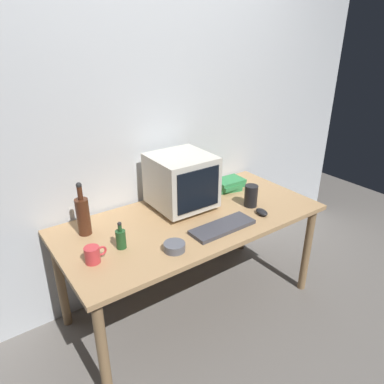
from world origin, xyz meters
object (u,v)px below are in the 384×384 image
(book_stack, at_px, (229,184))
(computer_mouse, at_px, (262,212))
(mug, at_px, (93,255))
(bottle_short, at_px, (121,238))
(cd_spindle, at_px, (174,247))
(metal_canister, at_px, (251,196))
(bottle_tall, at_px, (83,215))
(keyboard, at_px, (222,227))
(crt_monitor, at_px, (181,181))

(book_stack, bearing_deg, computer_mouse, -101.68)
(mug, bearing_deg, bottle_short, 12.18)
(mug, distance_m, cd_spindle, 0.43)
(metal_canister, bearing_deg, cd_spindle, -167.98)
(metal_canister, bearing_deg, mug, 179.90)
(book_stack, xyz_separation_m, cd_spindle, (-0.78, -0.45, -0.02))
(mug, xyz_separation_m, metal_canister, (1.12, -0.00, 0.03))
(mug, bearing_deg, bottle_tall, 77.21)
(keyboard, bearing_deg, cd_spindle, -176.77)
(bottle_short, xyz_separation_m, book_stack, (1.01, 0.26, -0.02))
(keyboard, relative_size, cd_spindle, 3.50)
(crt_monitor, relative_size, keyboard, 0.93)
(keyboard, distance_m, cd_spindle, 0.37)
(keyboard, bearing_deg, crt_monitor, 95.19)
(book_stack, relative_size, mug, 1.84)
(computer_mouse, relative_size, bottle_tall, 0.30)
(crt_monitor, distance_m, mug, 0.78)
(computer_mouse, distance_m, bottle_tall, 1.12)
(mug, bearing_deg, computer_mouse, -7.25)
(computer_mouse, bearing_deg, metal_canister, 86.87)
(crt_monitor, bearing_deg, book_stack, 5.19)
(bottle_tall, bearing_deg, keyboard, -31.68)
(computer_mouse, bearing_deg, bottle_tall, 166.15)
(bottle_tall, relative_size, cd_spindle, 2.76)
(computer_mouse, bearing_deg, mug, -177.83)
(book_stack, height_order, cd_spindle, book_stack)
(metal_canister, bearing_deg, keyboard, -160.27)
(bottle_tall, relative_size, bottle_short, 2.03)
(crt_monitor, bearing_deg, cd_spindle, -128.48)
(keyboard, height_order, metal_canister, metal_canister)
(mug, xyz_separation_m, cd_spindle, (0.40, -0.16, -0.02))
(book_stack, bearing_deg, bottle_short, -165.71)
(keyboard, bearing_deg, metal_canister, 18.92)
(crt_monitor, relative_size, metal_canister, 2.61)
(computer_mouse, height_order, cd_spindle, cd_spindle)
(computer_mouse, distance_m, bottle_short, 0.93)
(keyboard, height_order, computer_mouse, computer_mouse)
(keyboard, xyz_separation_m, mug, (-0.77, 0.13, 0.03))
(bottle_tall, distance_m, book_stack, 1.12)
(bottle_tall, height_order, book_stack, bottle_tall)
(bottle_short, bearing_deg, bottle_tall, 112.46)
(book_stack, bearing_deg, keyboard, -134.41)
(crt_monitor, height_order, bottle_short, crt_monitor)
(mug, bearing_deg, book_stack, 13.98)
(crt_monitor, distance_m, computer_mouse, 0.56)
(bottle_short, height_order, metal_canister, bottle_short)
(book_stack, height_order, metal_canister, metal_canister)
(cd_spindle, bearing_deg, keyboard, 4.05)
(cd_spindle, bearing_deg, crt_monitor, 51.52)
(book_stack, bearing_deg, mug, -166.02)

